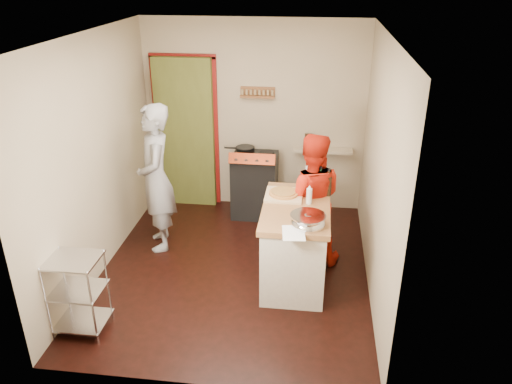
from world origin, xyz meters
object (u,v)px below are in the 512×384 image
stove (255,184)px  wire_shelving (77,291)px  person_red (310,200)px  island (295,241)px  person_stripe (156,179)px

stove → wire_shelving: size_ratio=1.26×
wire_shelving → person_red: bearing=36.1°
wire_shelving → island: bearing=29.2°
stove → wire_shelving: (-1.33, -2.62, -0.01)m
island → person_red: 0.54m
island → wire_shelving: bearing=-150.8°
wire_shelving → person_red: 2.62m
stove → person_stripe: (-1.05, -0.99, 0.45)m
wire_shelving → person_red: size_ratio=0.51×
stove → person_red: 1.38m
stove → island: bearing=-67.2°
stove → island: size_ratio=0.76×
stove → wire_shelving: bearing=-116.9°
stove → person_stripe: 1.51m
island → person_red: person_red is taller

